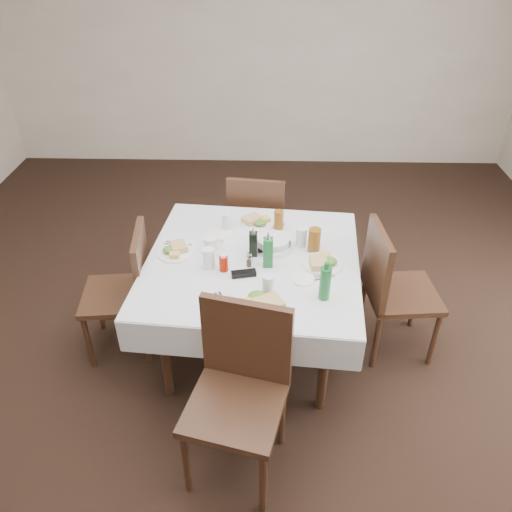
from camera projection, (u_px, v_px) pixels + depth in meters
The scene contains 33 objects.
ground_plane at pixel (247, 365), 3.46m from camera, with size 7.00×7.00×0.00m, color black.
room_shell at pixel (244, 125), 2.50m from camera, with size 6.04×7.04×2.80m.
dining_table at pixel (252, 269), 3.24m from camera, with size 1.46×1.46×0.76m.
chair_north at pixel (258, 219), 4.06m from camera, with size 0.50×0.50×0.94m.
chair_south at pixel (240, 381), 2.59m from camera, with size 0.58×0.58×1.02m.
chair_east at pixel (390, 285), 3.31m from camera, with size 0.50×0.50×0.97m.
chair_west at pixel (128, 285), 3.34m from camera, with size 0.49×0.49×0.94m.
meal_north at pixel (257, 221), 3.54m from camera, with size 0.24×0.24×0.05m.
meal_south at pixel (260, 304), 2.78m from camera, with size 0.31×0.31×0.07m.
meal_east at pixel (323, 262), 3.12m from camera, with size 0.26×0.26×0.06m.
meal_west at pixel (175, 251), 3.24m from camera, with size 0.23×0.23×0.05m.
side_plate_a at pixel (221, 234), 3.43m from camera, with size 0.17×0.17×0.01m.
side_plate_b at pixel (303, 279), 3.00m from camera, with size 0.14×0.14×0.01m.
water_n at pixel (227, 221), 3.46m from camera, with size 0.07×0.07×0.12m.
water_s at pixel (268, 285), 2.86m from camera, with size 0.07×0.07×0.13m.
water_e at pixel (301, 237), 3.28m from camera, with size 0.07×0.07×0.13m.
water_w at pixel (209, 258), 3.08m from camera, with size 0.07×0.07×0.13m.
iced_tea_a at pixel (279, 220), 3.47m from camera, with size 0.07×0.07×0.14m.
iced_tea_b at pixel (314, 240), 3.22m from camera, with size 0.08×0.08×0.16m.
bread_basket at pixel (273, 243), 3.27m from camera, with size 0.23×0.23×0.08m.
oil_cruet_dark at pixel (253, 243), 3.18m from camera, with size 0.05×0.05×0.21m.
oil_cruet_green at pixel (268, 251), 3.07m from camera, with size 0.06×0.06×0.25m.
ketchup_bottle at pixel (224, 263), 3.06m from camera, with size 0.05×0.05×0.12m.
salt_shaker at pixel (249, 257), 3.15m from camera, with size 0.03×0.03×0.07m.
pepper_shaker at pixel (249, 262), 3.11m from camera, with size 0.03×0.03×0.07m.
coffee_mug at pixel (211, 245), 3.24m from camera, with size 0.15×0.14×0.10m.
sunglasses at pixel (244, 274), 3.03m from camera, with size 0.16×0.08×0.03m.
green_bottle at pixel (325, 283), 2.81m from camera, with size 0.06×0.06×0.25m.
sugar_caddy at pixel (316, 264), 3.11m from camera, with size 0.08×0.05×0.04m.
cutlery_n at pixel (279, 219), 3.60m from camera, with size 0.08×0.20×0.01m.
cutlery_s at pixel (221, 301), 2.84m from camera, with size 0.10×0.16×0.01m.
cutlery_e at pixel (321, 278), 3.02m from camera, with size 0.18×0.10×0.01m.
cutlery_w at pixel (178, 245), 3.32m from camera, with size 0.19×0.09×0.01m.
Camera 1 is at (0.13, -2.43, 2.58)m, focal length 35.00 mm.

